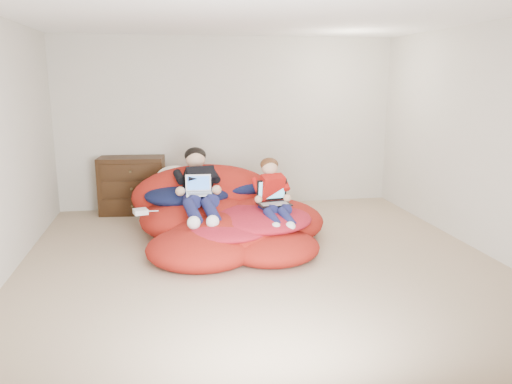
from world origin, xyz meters
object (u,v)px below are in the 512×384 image
Objects in this scene: laptop_black at (273,198)px; older_boy at (198,184)px; laptop_white at (199,189)px; dresser at (132,185)px; beanbag_pile at (225,218)px; younger_boy at (273,192)px.

older_boy is at bearing 152.44° from laptop_black.
dresser is at bearing 120.07° from laptop_white.
laptop_black is (0.83, -0.43, -0.11)m from older_boy.
beanbag_pile reaches higher than laptop_black.
dresser reaches higher than laptop_white.
older_boy reaches higher than beanbag_pile.
laptop_black is at bearing -46.18° from dresser.
beanbag_pile is at bearing -51.30° from dresser.
older_boy reaches higher than younger_boy.
beanbag_pile is at bearing 149.55° from laptop_black.
laptop_white is 0.88m from laptop_black.
dresser is at bearing 122.88° from older_boy.
dresser is 1.86m from beanbag_pile.
laptop_black is at bearing -18.60° from laptop_white.
dresser is 1.06× the size of younger_boy.
laptop_white is (-0.83, 0.26, 0.01)m from younger_boy.
laptop_black is at bearing -90.00° from younger_boy.
dresser is 2.42× the size of laptop_black.
younger_boy is at bearing -26.38° from older_boy.
younger_boy reaches higher than beanbag_pile.
older_boy is 0.16m from laptop_white.
laptop_black is at bearing -30.45° from beanbag_pile.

